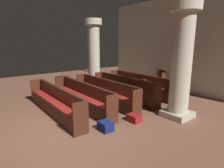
% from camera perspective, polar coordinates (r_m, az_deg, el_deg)
% --- Properties ---
extents(ground_plane, '(19.20, 19.20, 0.00)m').
position_cam_1_polar(ground_plane, '(5.51, -12.79, -12.69)').
color(ground_plane, brown).
extents(back_wall, '(10.00, 0.16, 4.50)m').
position_cam_1_polar(back_wall, '(9.33, 23.10, 11.19)').
color(back_wall, silver).
rests_on(back_wall, ground).
extents(pew_row_0, '(3.68, 0.47, 0.89)m').
position_cam_1_polar(pew_row_0, '(8.60, 8.60, 0.07)').
color(pew_row_0, '#4C2316').
rests_on(pew_row_0, ground).
extents(pew_row_1, '(3.68, 0.46, 0.89)m').
position_cam_1_polar(pew_row_1, '(7.91, 3.55, -0.92)').
color(pew_row_1, '#4C2316').
rests_on(pew_row_1, ground).
extents(pew_row_2, '(3.68, 0.46, 0.89)m').
position_cam_1_polar(pew_row_2, '(7.29, -2.41, -2.08)').
color(pew_row_2, '#4C2316').
rests_on(pew_row_2, ground).
extents(pew_row_3, '(3.68, 0.47, 0.89)m').
position_cam_1_polar(pew_row_3, '(6.77, -9.39, -3.40)').
color(pew_row_3, '#4C2316').
rests_on(pew_row_3, ground).
extents(pew_row_4, '(3.68, 0.46, 0.89)m').
position_cam_1_polar(pew_row_4, '(6.37, -17.40, -4.86)').
color(pew_row_4, '#4C2316').
rests_on(pew_row_4, ground).
extents(pillar_aisle_side, '(0.88, 0.88, 3.51)m').
position_cam_1_polar(pillar_aisle_side, '(6.00, 20.74, 7.03)').
color(pillar_aisle_side, '#B6AD9A').
rests_on(pillar_aisle_side, ground).
extents(pillar_far_side, '(0.88, 0.88, 3.51)m').
position_cam_1_polar(pillar_far_side, '(9.88, -5.64, 9.70)').
color(pillar_far_side, '#B6AD9A').
rests_on(pillar_far_side, ground).
extents(lectern, '(0.48, 0.45, 1.08)m').
position_cam_1_polar(lectern, '(9.46, 14.93, 0.80)').
color(lectern, '#411E13').
rests_on(lectern, ground).
extents(hymn_book, '(0.16, 0.20, 0.03)m').
position_cam_1_polar(hymn_book, '(7.29, 9.64, 1.25)').
color(hymn_book, maroon).
rests_on(hymn_book, pew_row_1).
extents(kneeler_box_navy, '(0.38, 0.32, 0.25)m').
position_cam_1_polar(kneeler_box_navy, '(5.12, -1.97, -12.88)').
color(kneeler_box_navy, navy).
rests_on(kneeler_box_navy, ground).
extents(kneeler_box_red, '(0.41, 0.30, 0.21)m').
position_cam_1_polar(kneeler_box_red, '(5.70, 6.87, -10.41)').
color(kneeler_box_red, maroon).
rests_on(kneeler_box_red, ground).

